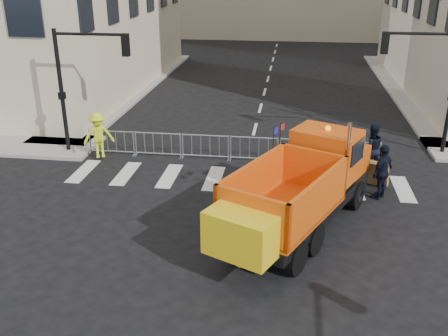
# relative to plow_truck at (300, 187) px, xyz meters

# --- Properties ---
(ground) EXTENTS (120.00, 120.00, 0.00)m
(ground) POSITION_rel_plow_truck_xyz_m (-2.17, -1.75, -1.52)
(ground) COLOR black
(ground) RESTS_ON ground
(sidewalk_back) EXTENTS (64.00, 5.00, 0.15)m
(sidewalk_back) POSITION_rel_plow_truck_xyz_m (-2.17, 6.75, -1.45)
(sidewalk_back) COLOR gray
(sidewalk_back) RESTS_ON ground
(traffic_light_left) EXTENTS (0.18, 0.18, 5.40)m
(traffic_light_left) POSITION_rel_plow_truck_xyz_m (-10.17, 5.75, 1.18)
(traffic_light_left) COLOR black
(traffic_light_left) RESTS_ON ground
(crowd_barriers) EXTENTS (12.60, 0.60, 1.10)m
(crowd_barriers) POSITION_rel_plow_truck_xyz_m (-2.92, 5.85, -0.97)
(crowd_barriers) COLOR #9EA0A5
(crowd_barriers) RESTS_ON ground
(plow_truck) EXTENTS (5.93, 8.97, 3.43)m
(plow_truck) POSITION_rel_plow_truck_xyz_m (0.00, 0.00, 0.00)
(plow_truck) COLOR black
(plow_truck) RESTS_ON ground
(cop_a) EXTENTS (0.65, 0.50, 1.59)m
(cop_a) POSITION_rel_plow_truck_xyz_m (1.38, 2.78, -0.73)
(cop_a) COLOR black
(cop_a) RESTS_ON ground
(cop_b) EXTENTS (1.12, 0.95, 2.05)m
(cop_b) POSITION_rel_plow_truck_xyz_m (2.86, 5.25, -0.50)
(cop_b) COLOR black
(cop_b) RESTS_ON ground
(cop_c) EXTENTS (1.12, 1.25, 2.04)m
(cop_c) POSITION_rel_plow_truck_xyz_m (2.93, 2.85, -0.50)
(cop_c) COLOR black
(cop_c) RESTS_ON ground
(worker) EXTENTS (1.45, 1.19, 1.95)m
(worker) POSITION_rel_plow_truck_xyz_m (-8.41, 5.05, -0.40)
(worker) COLOR #D7F61D
(worker) RESTS_ON sidewalk_back
(newspaper_box) EXTENTS (0.52, 0.48, 1.10)m
(newspaper_box) POSITION_rel_plow_truck_xyz_m (1.81, 7.07, -0.82)
(newspaper_box) COLOR #A0240C
(newspaper_box) RESTS_ON sidewalk_back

